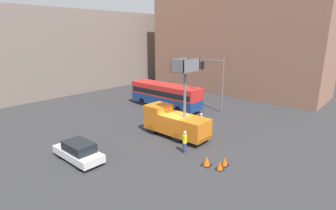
% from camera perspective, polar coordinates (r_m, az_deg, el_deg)
% --- Properties ---
extents(ground_plane, '(120.00, 120.00, 0.00)m').
position_cam_1_polar(ground_plane, '(24.96, 1.30, -6.98)').
color(ground_plane, '#333335').
extents(building_backdrop_far, '(44.00, 10.00, 13.14)m').
position_cam_1_polar(building_backdrop_far, '(46.69, -26.72, 10.17)').
color(building_backdrop_far, gray).
rests_on(building_backdrop_far, ground_plane).
extents(building_backdrop_side, '(10.00, 28.00, 15.16)m').
position_cam_1_polar(building_backdrop_side, '(45.80, 14.73, 12.48)').
color(building_backdrop_side, '#936651').
rests_on(building_backdrop_side, ground_plane).
extents(utility_truck, '(2.27, 6.50, 7.40)m').
position_cam_1_polar(utility_truck, '(24.61, 1.46, -3.43)').
color(utility_truck, orange).
rests_on(utility_truck, ground_plane).
extents(city_bus, '(2.59, 10.15, 3.10)m').
position_cam_1_polar(city_bus, '(34.13, -0.58, 2.38)').
color(city_bus, navy).
rests_on(city_bus, ground_plane).
extents(traffic_light_pole, '(3.55, 3.30, 6.76)m').
position_cam_1_polar(traffic_light_pole, '(31.55, 10.41, 6.08)').
color(traffic_light_pole, slate).
rests_on(traffic_light_pole, ground_plane).
extents(road_worker_near_truck, '(0.38, 0.38, 1.92)m').
position_cam_1_polar(road_worker_near_truck, '(21.52, 3.66, -7.99)').
color(road_worker_near_truck, navy).
rests_on(road_worker_near_truck, ground_plane).
extents(road_worker_directing, '(0.38, 0.38, 1.87)m').
position_cam_1_polar(road_worker_directing, '(26.34, 7.18, -3.71)').
color(road_worker_directing, navy).
rests_on(road_worker_directing, ground_plane).
extents(traffic_cone_near_truck, '(0.57, 0.57, 0.65)m').
position_cam_1_polar(traffic_cone_near_truck, '(20.27, 12.22, -11.96)').
color(traffic_cone_near_truck, black).
rests_on(traffic_cone_near_truck, ground_plane).
extents(traffic_cone_mid_road, '(0.67, 0.67, 0.76)m').
position_cam_1_polar(traffic_cone_mid_road, '(20.00, 8.38, -11.97)').
color(traffic_cone_mid_road, black).
rests_on(traffic_cone_mid_road, ground_plane).
extents(traffic_cone_far_side, '(0.57, 0.57, 0.65)m').
position_cam_1_polar(traffic_cone_far_side, '(19.64, 11.21, -12.84)').
color(traffic_cone_far_side, black).
rests_on(traffic_cone_far_side, ground_plane).
extents(parked_car_curbside, '(1.81, 4.58, 1.55)m').
position_cam_1_polar(parked_car_curbside, '(21.45, -18.92, -9.50)').
color(parked_car_curbside, silver).
rests_on(parked_car_curbside, ground_plane).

